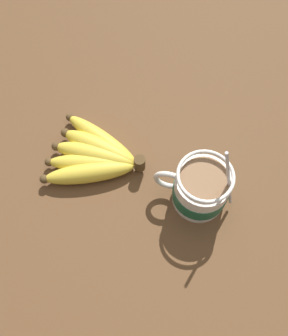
# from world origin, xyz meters

# --- Properties ---
(table) EXTENTS (1.27, 1.27, 0.03)m
(table) POSITION_xyz_m (0.00, 0.00, 0.01)
(table) COLOR brown
(table) RESTS_ON ground
(coffee_mug) EXTENTS (0.14, 0.09, 0.17)m
(coffee_mug) POSITION_xyz_m (-0.06, 0.04, 0.07)
(coffee_mug) COLOR white
(coffee_mug) RESTS_ON table
(banana_bunch) EXTENTS (0.18, 0.16, 0.04)m
(banana_bunch) POSITION_xyz_m (0.13, 0.01, 0.04)
(banana_bunch) COLOR #4C381E
(banana_bunch) RESTS_ON table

